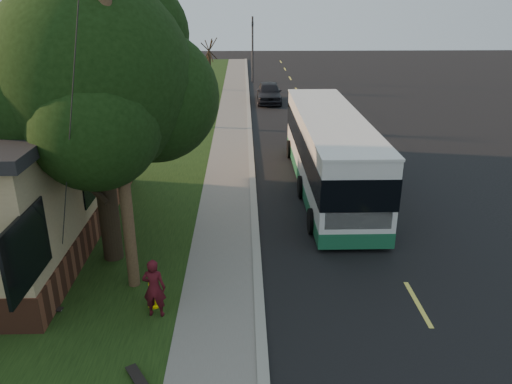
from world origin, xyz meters
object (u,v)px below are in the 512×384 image
at_px(transit_bus, 329,150).
at_px(skateboard_spare, 48,308).
at_px(fire_hydrant, 154,293).
at_px(bare_tree_near, 188,91).
at_px(skateboarder, 154,288).
at_px(skateboard_main, 138,379).
at_px(leafy_tree, 96,81).
at_px(traffic_signal, 253,45).
at_px(utility_pole, 117,116).
at_px(distant_car, 269,92).
at_px(bare_tree_far, 210,65).

xyz_separation_m(transit_bus, skateboard_spare, (-8.15, -8.22, -1.47)).
relative_size(fire_hydrant, bare_tree_near, 0.17).
relative_size(skateboarder, skateboard_main, 1.70).
bearing_deg(skateboard_spare, bare_tree_near, 84.74).
relative_size(leafy_tree, skateboard_main, 8.84).
height_order(leafy_tree, skateboarder, leafy_tree).
relative_size(transit_bus, skateboard_main, 12.48).
relative_size(fire_hydrant, leafy_tree, 0.09).
bearing_deg(skateboarder, transit_bus, -118.37).
xyz_separation_m(bare_tree_near, traffic_signal, (4.00, 16.00, 1.01)).
relative_size(utility_pole, traffic_signal, 1.65).
distance_m(transit_bus, distant_car, 17.13).
xyz_separation_m(bare_tree_far, transit_bus, (5.99, -21.91, -0.41)).
height_order(bare_tree_far, traffic_signal, traffic_signal).
relative_size(utility_pole, skateboard_main, 10.28).
relative_size(utility_pole, skateboarder, 6.03).
height_order(fire_hydrant, utility_pole, utility_pole).
bearing_deg(fire_hydrant, bare_tree_far, 90.76).
height_order(utility_pole, bare_tree_near, utility_pole).
bearing_deg(bare_tree_near, fire_hydrant, -87.14).
distance_m(utility_pole, skateboarder, 4.13).
bearing_deg(transit_bus, leafy_tree, -142.76).
bearing_deg(skateboard_main, skateboarder, 90.00).
height_order(bare_tree_near, bare_tree_far, bare_tree_near).
distance_m(utility_pole, transit_bus, 9.96).
xyz_separation_m(bare_tree_near, skateboarder, (1.00, -18.38, -1.33)).
xyz_separation_m(leafy_tree, bare_tree_far, (1.17, 27.35, -3.16)).
relative_size(bare_tree_near, skateboard_main, 4.88).
bearing_deg(skateboard_spare, traffic_signal, 80.57).
height_order(utility_pole, bare_tree_far, utility_pole).
relative_size(bare_tree_far, skateboard_main, 4.57).
xyz_separation_m(bare_tree_near, transit_bus, (6.49, -9.91, -0.56)).
bearing_deg(bare_tree_far, skateboard_main, -89.12).
bearing_deg(skateboard_main, transit_bus, 62.86).
bearing_deg(bare_tree_near, traffic_signal, 75.96).
relative_size(leafy_tree, transit_bus, 0.71).
distance_m(fire_hydrant, leafy_tree, 5.65).
relative_size(bare_tree_far, skateboarder, 2.68).
height_order(fire_hydrant, transit_bus, transit_bus).
relative_size(traffic_signal, skateboarder, 3.66).
xyz_separation_m(skateboard_spare, distant_car, (6.67, 25.26, 0.60)).
relative_size(leafy_tree, bare_tree_far, 1.94).
height_order(skateboard_spare, distant_car, distant_car).
bearing_deg(transit_bus, bare_tree_far, 105.28).
xyz_separation_m(skateboard_main, skateboard_spare, (-2.67, 2.49, -0.01)).
bearing_deg(skateboard_main, fire_hydrant, 92.19).
bearing_deg(skateboard_spare, transit_bus, 45.22).
bearing_deg(distant_car, skateboarder, -98.06).
xyz_separation_m(traffic_signal, skateboarder, (-3.00, -34.38, -2.34)).
distance_m(leafy_tree, distant_car, 23.61).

